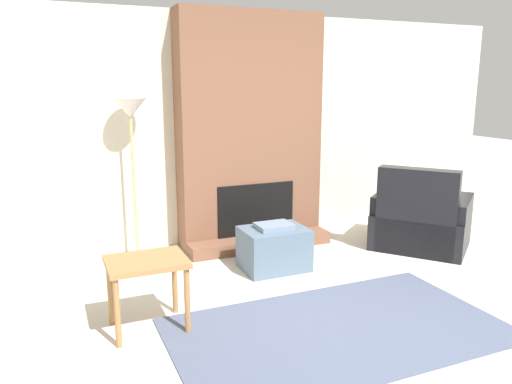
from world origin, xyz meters
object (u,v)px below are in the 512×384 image
Objects in this scene: ottoman at (274,248)px; side_table at (147,271)px; armchair at (420,223)px; floor_lamp_left at (131,119)px.

side_table is (-1.40, -0.76, 0.24)m from ottoman.
ottoman is at bearing 28.36° from side_table.
armchair is 0.79× the size of floor_lamp_left.
side_table is (-3.19, -0.70, 0.17)m from armchair.
armchair reaches higher than side_table.
floor_lamp_left reaches higher than armchair.
floor_lamp_left reaches higher than ottoman.
side_table is 0.35× the size of floor_lamp_left.
armchair is at bearing 12.44° from side_table.
side_table is at bearing -151.64° from ottoman.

